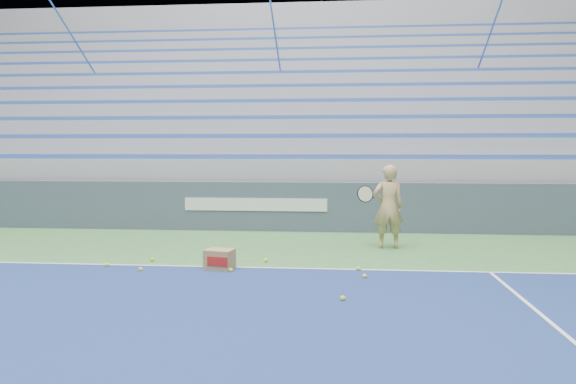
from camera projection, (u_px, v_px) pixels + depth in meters
The scene contains 12 objects.
sponsor_barrier at pixel (257, 206), 12.65m from camera, with size 30.00×0.32×1.10m.
bleachers at pixel (282, 133), 18.19m from camera, with size 31.00×9.15×7.30m.
tennis_player at pixel (388, 206), 10.38m from camera, with size 0.91×0.84×1.55m.
ball_box at pixel (220, 259), 8.58m from camera, with size 0.47×0.40×0.31m.
tennis_ball_0 at pixel (343, 298), 6.81m from camera, with size 0.07×0.07×0.07m, color #D1E92F.
tennis_ball_1 at pixel (153, 259), 9.20m from camera, with size 0.07×0.07×0.07m, color #D1E92F.
tennis_ball_2 at pixel (107, 265), 8.75m from camera, with size 0.07×0.07×0.07m, color #D1E92F.
tennis_ball_3 at pixel (365, 276), 7.99m from camera, with size 0.07×0.07×0.07m, color #D1E92F.
tennis_ball_4 at pixel (358, 269), 8.49m from camera, with size 0.07×0.07×0.07m, color #D1E92F.
tennis_ball_5 at pixel (231, 270), 8.39m from camera, with size 0.07×0.07×0.07m, color #D1E92F.
tennis_ball_6 at pixel (266, 260), 9.14m from camera, with size 0.07×0.07×0.07m, color #D1E92F.
tennis_ball_7 at pixel (141, 269), 8.43m from camera, with size 0.07×0.07×0.07m, color #D1E92F.
Camera 1 is at (1.88, 3.42, 1.86)m, focal length 35.00 mm.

